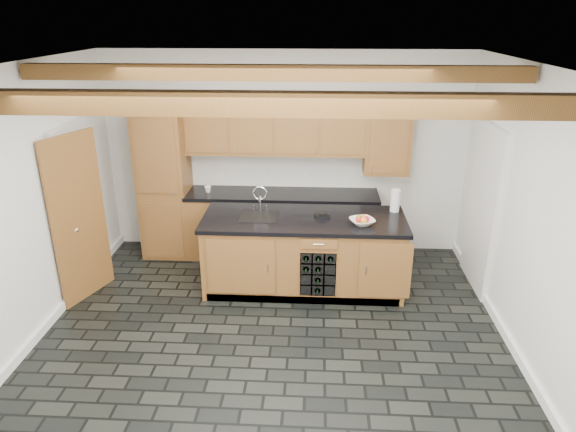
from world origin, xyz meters
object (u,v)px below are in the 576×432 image
(paper_towel, at_px, (395,201))
(kitchen_scale, at_px, (322,215))
(island, at_px, (304,253))
(fruit_bowl, at_px, (362,222))

(paper_towel, bearing_deg, kitchen_scale, -165.18)
(kitchen_scale, bearing_deg, island, -174.57)
(island, relative_size, fruit_bowl, 8.87)
(kitchen_scale, bearing_deg, paper_towel, 4.95)
(island, xyz_separation_m, kitchen_scale, (0.21, 0.06, 0.49))
(fruit_bowl, bearing_deg, paper_towel, 46.02)
(fruit_bowl, bearing_deg, kitchen_scale, 155.09)
(island, height_order, kitchen_scale, kitchen_scale)
(fruit_bowl, bearing_deg, island, 166.96)
(kitchen_scale, height_order, paper_towel, paper_towel)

